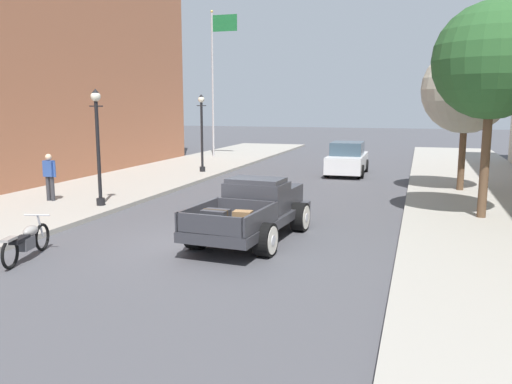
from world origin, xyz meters
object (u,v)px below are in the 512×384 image
object	(u,v)px
hotrod_truck_gunmetal	(255,209)
street_lamp_far	(202,127)
street_tree_second	(466,90)
motorcycle_parked	(27,240)
pedestrian_sidewalk_left	(49,174)
street_tree_nearest	(492,61)
car_background_white	(347,159)
street_lamp_near	(98,139)
flagpole	(216,68)

from	to	relation	value
hotrod_truck_gunmetal	street_lamp_far	xyz separation A→B (m)	(-6.38, 11.37, 1.63)
hotrod_truck_gunmetal	street_tree_second	distance (m)	11.19
motorcycle_parked	pedestrian_sidewalk_left	world-z (taller)	pedestrian_sidewalk_left
street_tree_second	street_tree_nearest	bearing A→B (deg)	-87.14
hotrod_truck_gunmetal	car_background_white	size ratio (longest dim) A/B	1.16
pedestrian_sidewalk_left	motorcycle_parked	bearing A→B (deg)	-55.69
pedestrian_sidewalk_left	street_lamp_near	distance (m)	2.54
car_background_white	street_lamp_far	world-z (taller)	street_lamp_far
motorcycle_parked	car_background_white	xyz separation A→B (m)	(4.95, 17.04, 0.33)
car_background_white	pedestrian_sidewalk_left	size ratio (longest dim) A/B	2.62
motorcycle_parked	car_background_white	size ratio (longest dim) A/B	0.48
hotrod_truck_gunmetal	street_lamp_far	bearing A→B (deg)	119.30
car_background_white	motorcycle_parked	bearing A→B (deg)	-106.22
flagpole	street_tree_second	world-z (taller)	flagpole
flagpole	pedestrian_sidewalk_left	bearing A→B (deg)	-89.09
hotrod_truck_gunmetal	motorcycle_parked	size ratio (longest dim) A/B	2.42
car_background_white	flagpole	size ratio (longest dim) A/B	0.47
motorcycle_parked	street_tree_nearest	world-z (taller)	street_tree_nearest
pedestrian_sidewalk_left	street_tree_second	bearing A→B (deg)	26.20
street_lamp_far	pedestrian_sidewalk_left	bearing A→B (deg)	-101.53
hotrod_truck_gunmetal	street_tree_second	size ratio (longest dim) A/B	0.90
car_background_white	street_tree_second	xyz separation A→B (m)	(5.06, -4.48, 3.28)
street_tree_nearest	street_tree_second	distance (m)	5.34
hotrod_truck_gunmetal	street_lamp_near	size ratio (longest dim) A/B	1.31
pedestrian_sidewalk_left	street_tree_nearest	distance (m)	14.72
pedestrian_sidewalk_left	street_tree_nearest	world-z (taller)	street_tree_nearest
street_lamp_near	street_tree_second	world-z (taller)	street_tree_second
hotrod_truck_gunmetal	motorcycle_parked	bearing A→B (deg)	-141.21
car_background_white	street_tree_second	size ratio (longest dim) A/B	0.77
flagpole	street_tree_second	size ratio (longest dim) A/B	1.64
motorcycle_parked	flagpole	xyz separation A→B (m)	(-4.16, 22.23, 5.33)
motorcycle_parked	flagpole	world-z (taller)	flagpole
motorcycle_parked	street_lamp_far	world-z (taller)	street_lamp_far
street_lamp_far	motorcycle_parked	bearing A→B (deg)	-82.21
car_background_white	hotrod_truck_gunmetal	bearing A→B (deg)	-92.57
pedestrian_sidewalk_left	street_lamp_far	size ratio (longest dim) A/B	0.43
street_lamp_near	pedestrian_sidewalk_left	bearing A→B (deg)	174.20
hotrod_truck_gunmetal	street_tree_nearest	xyz separation A→B (m)	(5.93, 3.77, 3.96)
motorcycle_parked	hotrod_truck_gunmetal	bearing A→B (deg)	38.79
street_lamp_near	street_tree_nearest	size ratio (longest dim) A/B	0.62
pedestrian_sidewalk_left	street_tree_nearest	bearing A→B (deg)	6.24
street_tree_nearest	street_tree_second	bearing A→B (deg)	92.86
motorcycle_parked	street_lamp_near	size ratio (longest dim) A/B	0.54
street_lamp_far	street_tree_nearest	world-z (taller)	street_tree_nearest
street_tree_nearest	pedestrian_sidewalk_left	bearing A→B (deg)	-173.76
car_background_white	pedestrian_sidewalk_left	bearing A→B (deg)	-128.02
car_background_white	flagpole	xyz separation A→B (m)	(-9.12, 5.19, 5.00)
pedestrian_sidewalk_left	street_lamp_near	bearing A→B (deg)	-5.80
hotrod_truck_gunmetal	pedestrian_sidewalk_left	distance (m)	8.54
hotrod_truck_gunmetal	motorcycle_parked	xyz separation A→B (m)	(-4.35, -3.49, -0.31)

